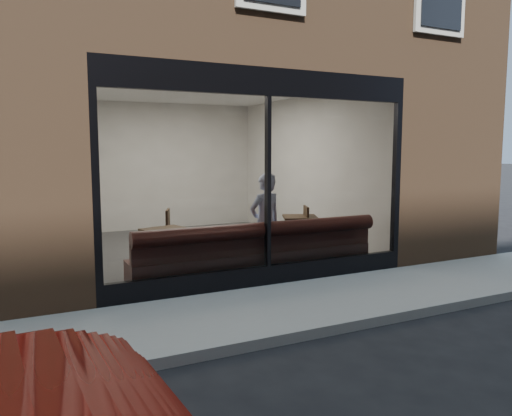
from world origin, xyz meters
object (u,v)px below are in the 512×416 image
person (265,223)px  cafe_table_left (167,230)px  cafe_table_right (300,217)px  cafe_chair_right (296,243)px  cafe_chair_left (158,248)px  banquette (256,265)px

person → cafe_table_left: size_ratio=2.44×
cafe_table_right → cafe_chair_right: (-0.07, 0.03, -0.50)m
cafe_chair_left → banquette: bearing=139.7°
person → cafe_table_left: person is taller
banquette → cafe_table_left: cafe_table_left is taller
banquette → cafe_table_left: size_ratio=5.91×
person → cafe_chair_right: bearing=-151.8°
cafe_table_left → cafe_chair_right: 2.74m
cafe_table_left → cafe_chair_right: (2.66, 0.41, -0.50)m
person → cafe_table_left: 1.60m
cafe_chair_left → cafe_chair_right: bearing=-174.0°
person → cafe_chair_left: size_ratio=3.52×
cafe_table_left → cafe_table_right: 2.76m
cafe_table_left → cafe_table_right: cafe_table_left is taller
banquette → cafe_chair_left: 2.20m
cafe_chair_left → cafe_table_left: bearing=104.1°
banquette → cafe_chair_left: (-1.04, 1.94, 0.01)m
cafe_table_right → cafe_chair_right: size_ratio=1.43×
cafe_table_left → cafe_table_right: size_ratio=1.07×
banquette → cafe_chair_right: banquette is taller
cafe_chair_left → cafe_chair_right: 2.62m
person → cafe_chair_right: (1.16, 0.94, -0.58)m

